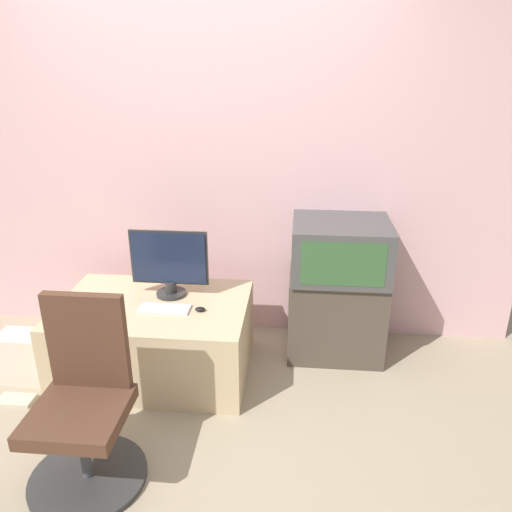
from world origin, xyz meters
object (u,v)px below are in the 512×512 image
(mouse, at_px, (200,309))
(main_monitor, at_px, (169,263))
(office_chair, at_px, (84,413))
(cardboard_box_lower, at_px, (24,356))
(crt_tv, at_px, (340,249))
(book, at_px, (16,400))
(keyboard, at_px, (164,309))

(mouse, bearing_deg, main_monitor, 138.32)
(office_chair, xyz_separation_m, cardboard_box_lower, (-0.73, 0.72, -0.20))
(crt_tv, distance_m, book, 2.21)
(mouse, bearing_deg, cardboard_box_lower, -175.55)
(main_monitor, xyz_separation_m, crt_tv, (1.09, 0.23, 0.05))
(keyboard, relative_size, office_chair, 0.34)
(main_monitor, relative_size, keyboard, 1.60)
(crt_tv, bearing_deg, office_chair, -135.44)
(mouse, distance_m, crt_tv, 0.99)
(keyboard, height_order, cardboard_box_lower, keyboard)
(keyboard, xyz_separation_m, office_chair, (-0.18, -0.80, -0.14))
(crt_tv, bearing_deg, keyboard, -157.92)
(mouse, relative_size, crt_tv, 0.10)
(main_monitor, xyz_separation_m, mouse, (0.23, -0.21, -0.21))
(main_monitor, relative_size, crt_tv, 0.80)
(keyboard, bearing_deg, book, -159.30)
(cardboard_box_lower, bearing_deg, book, -78.04)
(crt_tv, relative_size, office_chair, 0.68)
(book, bearing_deg, keyboard, 20.70)
(cardboard_box_lower, bearing_deg, keyboard, 5.29)
(main_monitor, height_order, book, main_monitor)
(office_chair, distance_m, book, 0.90)
(crt_tv, bearing_deg, main_monitor, -168.20)
(crt_tv, height_order, book, crt_tv)
(keyboard, xyz_separation_m, cardboard_box_lower, (-0.91, -0.08, -0.34))
(main_monitor, relative_size, office_chair, 0.54)
(mouse, xyz_separation_m, book, (-1.08, -0.33, -0.50))
(main_monitor, bearing_deg, mouse, -41.68)
(crt_tv, bearing_deg, mouse, -153.15)
(keyboard, relative_size, crt_tv, 0.50)
(main_monitor, bearing_deg, cardboard_box_lower, -161.96)
(mouse, height_order, office_chair, office_chair)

